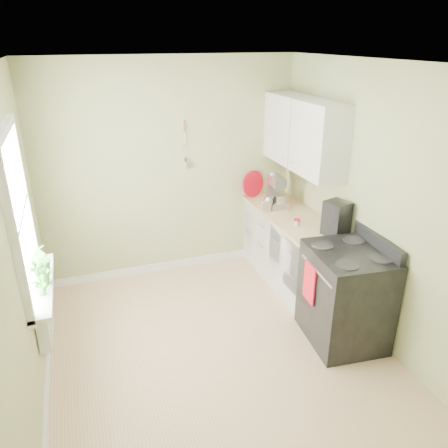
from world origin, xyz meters
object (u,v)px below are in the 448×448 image
object	(u,v)px
stove	(345,295)
stand_mixer	(276,192)
coffee_maker	(336,219)
kettle	(267,204)

from	to	relation	value
stove	stand_mixer	world-z (taller)	stand_mixer
stove	stand_mixer	size ratio (longest dim) A/B	2.62
stove	coffee_maker	world-z (taller)	coffee_maker
stove	stand_mixer	bearing A→B (deg)	92.01
coffee_maker	stove	bearing A→B (deg)	-107.42
stand_mixer	kettle	distance (m)	0.23
stove	coffee_maker	xyz separation A→B (m)	(0.17, 0.54, 0.59)
stand_mixer	kettle	xyz separation A→B (m)	(-0.17, -0.13, -0.09)
stove	kettle	distance (m)	1.52
stand_mixer	coffee_maker	size ratio (longest dim) A/B	1.13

